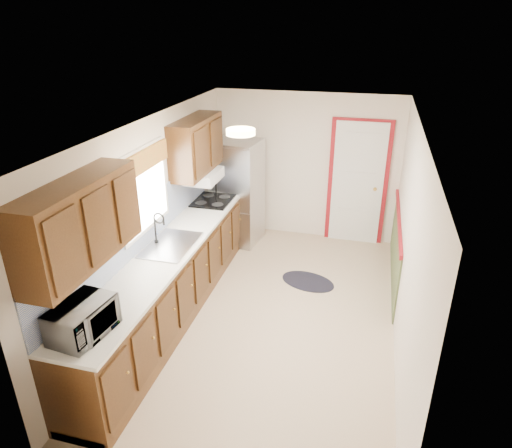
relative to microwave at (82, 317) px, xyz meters
The scene contains 8 objects.
room_shell 2.29m from the microwave, 58.39° to the left, with size 3.20×5.20×2.52m.
kitchen_run 1.69m from the microwave, 91.22° to the left, with size 0.63×4.00×2.20m.
back_wall_trim 4.71m from the microwave, 62.21° to the left, with size 1.12×2.30×2.08m.
ceiling_fixture 2.32m from the microwave, 62.78° to the left, with size 0.30×0.30×0.06m, color #FFD88C.
microwave is the anchor object (origin of this frame).
refrigerator 3.96m from the microwave, 87.39° to the left, with size 0.79×0.76×1.69m.
rug 3.44m from the microwave, 61.92° to the left, with size 0.77×0.50×0.01m, color black.
cooktop 3.25m from the microwave, 89.82° to the left, with size 0.53×0.64×0.02m, color black.
Camera 1 is at (1.03, -4.65, 3.42)m, focal length 32.00 mm.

